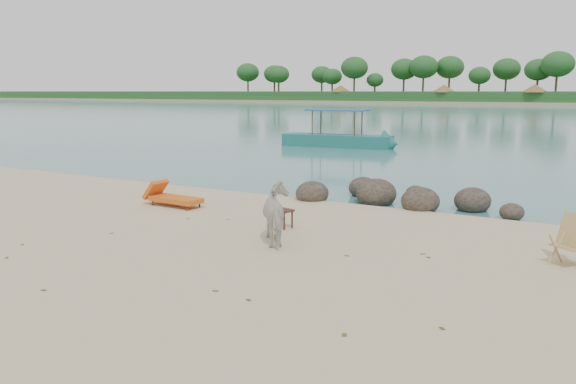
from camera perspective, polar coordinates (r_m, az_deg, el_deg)
name	(u,v)px	position (r m, az deg, el deg)	size (l,w,h in m)	color
water	(564,112)	(98.47, 26.22, 7.35)	(400.00, 400.00, 0.00)	#3C7278
boulders	(394,197)	(16.13, 10.73, -0.50)	(6.17, 2.74, 0.86)	#302720
cow	(279,215)	(11.54, -0.90, -2.36)	(0.65, 1.44, 1.21)	beige
side_table	(281,220)	(12.88, -0.67, -2.82)	(0.54, 0.35, 0.43)	black
lounge_chair	(176,197)	(15.54, -11.33, -0.51)	(1.88, 0.66, 0.57)	orange
deck_chair	(571,243)	(11.27, 26.82, -4.63)	(0.57, 0.63, 0.89)	tan
boat_near	(337,116)	(32.60, 5.03, 7.71)	(7.11, 1.60, 3.45)	#1C6863
dead_leaves	(226,262)	(10.49, -6.36, -7.12)	(8.66, 5.59, 0.00)	brown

